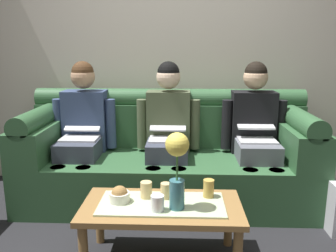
{
  "coord_description": "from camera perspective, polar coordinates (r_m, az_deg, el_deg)",
  "views": [
    {
      "loc": [
        0.12,
        -1.77,
        1.34
      ],
      "look_at": [
        0.01,
        0.9,
        0.73
      ],
      "focal_mm": 37.15,
      "sensor_mm": 36.0,
      "label": 1
    }
  ],
  "objects": [
    {
      "name": "back_wall_patterned",
      "position": [
        3.47,
        0.36,
        14.66
      ],
      "size": [
        6.0,
        0.12,
        2.9
      ],
      "primitive_type": "cube",
      "color": "beige",
      "rests_on": "ground_plane"
    },
    {
      "name": "couch",
      "position": [
        3.1,
        -0.0,
        -5.45
      ],
      "size": [
        2.48,
        0.88,
        0.96
      ],
      "color": "#2D5633",
      "rests_on": "ground_plane"
    },
    {
      "name": "person_left",
      "position": [
        3.14,
        -13.85,
        -0.08
      ],
      "size": [
        0.56,
        0.67,
        1.22
      ],
      "color": "#383D4C",
      "rests_on": "ground_plane"
    },
    {
      "name": "person_middle",
      "position": [
        3.02,
        -0.01,
        -0.22
      ],
      "size": [
        0.56,
        0.67,
        1.22
      ],
      "color": "#383D4C",
      "rests_on": "ground_plane"
    },
    {
      "name": "person_right",
      "position": [
        3.08,
        14.1,
        -0.34
      ],
      "size": [
        0.56,
        0.67,
        1.22
      ],
      "color": "#595B66",
      "rests_on": "ground_plane"
    },
    {
      "name": "coffee_table",
      "position": [
        2.23,
        -1.04,
        -13.9
      ],
      "size": [
        0.99,
        0.5,
        0.4
      ],
      "color": "olive",
      "rests_on": "ground_plane"
    },
    {
      "name": "flower_vase",
      "position": [
        2.03,
        1.5,
        -5.97
      ],
      "size": [
        0.14,
        0.14,
        0.47
      ],
      "color": "#336672",
      "rests_on": "coffee_table"
    },
    {
      "name": "snack_bowl",
      "position": [
        2.22,
        -7.95,
        -11.21
      ],
      "size": [
        0.13,
        0.13,
        0.1
      ],
      "color": "silver",
      "rests_on": "coffee_table"
    },
    {
      "name": "cup_near_left",
      "position": [
        2.26,
        -3.59,
        -10.4
      ],
      "size": [
        0.07,
        0.07,
        0.11
      ],
      "primitive_type": "cylinder",
      "color": "#DBB77A",
      "rests_on": "coffee_table"
    },
    {
      "name": "cup_near_right",
      "position": [
        2.28,
        6.68,
        -10.12
      ],
      "size": [
        0.07,
        0.07,
        0.12
      ],
      "primitive_type": "cylinder",
      "color": "gold",
      "rests_on": "coffee_table"
    },
    {
      "name": "cup_far_center",
      "position": [
        2.09,
        -1.75,
        -12.52
      ],
      "size": [
        0.08,
        0.08,
        0.1
      ],
      "primitive_type": "cylinder",
      "color": "silver",
      "rests_on": "coffee_table"
    },
    {
      "name": "cup_far_left",
      "position": [
        2.25,
        -0.4,
        -10.57
      ],
      "size": [
        0.06,
        0.06,
        0.1
      ],
      "primitive_type": "cylinder",
      "color": "#DBB77A",
      "rests_on": "coffee_table"
    }
  ]
}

